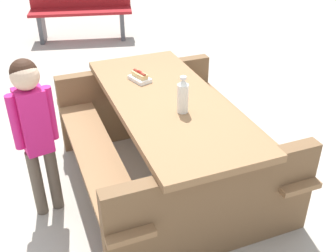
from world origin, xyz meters
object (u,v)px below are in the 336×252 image
at_px(hotdog_tray, 140,77).
at_px(picnic_table, 168,135).
at_px(park_bench_near, 81,9).
at_px(soda_bottle, 183,96).
at_px(child_in_coat, 34,121).

bearing_deg(hotdog_tray, picnic_table, -165.28).
bearing_deg(park_bench_near, soda_bottle, -179.45).
relative_size(hotdog_tray, park_bench_near, 0.13).
distance_m(picnic_table, hotdog_tray, 0.51).
bearing_deg(park_bench_near, child_in_coat, 166.29).
height_order(picnic_table, child_in_coat, child_in_coat).
distance_m(soda_bottle, child_in_coat, 0.99).
xyz_separation_m(picnic_table, park_bench_near, (3.78, 0.01, 0.00)).
height_order(child_in_coat, park_bench_near, child_in_coat).
height_order(hotdog_tray, child_in_coat, child_in_coat).
distance_m(soda_bottle, hotdog_tray, 0.60).
distance_m(child_in_coat, park_bench_near, 3.90).
relative_size(soda_bottle, child_in_coat, 0.22).
relative_size(child_in_coat, park_bench_near, 0.76).
bearing_deg(hotdog_tray, park_bench_near, -1.49).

